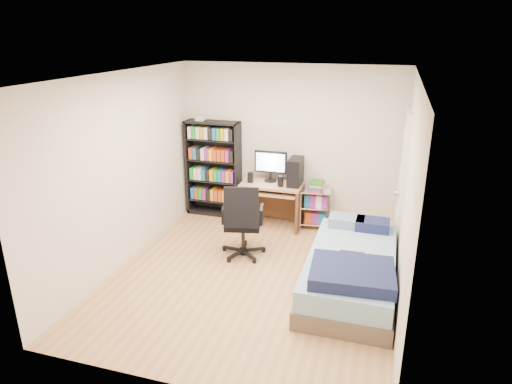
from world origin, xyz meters
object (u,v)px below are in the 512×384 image
(office_chair, at_px, (243,234))
(computer_desk, at_px, (278,187))
(media_shelf, at_px, (214,168))
(bed, at_px, (351,270))

(office_chair, bearing_deg, computer_desk, 67.41)
(computer_desk, height_order, office_chair, computer_desk)
(media_shelf, xyz_separation_m, bed, (2.46, -1.78, -0.56))
(computer_desk, bearing_deg, bed, -50.89)
(computer_desk, bearing_deg, office_chair, -99.90)
(computer_desk, height_order, bed, computer_desk)
(bed, bearing_deg, computer_desk, 129.11)
(office_chair, xyz_separation_m, bed, (1.51, -0.44, -0.08))
(media_shelf, relative_size, office_chair, 1.56)
(computer_desk, distance_m, office_chair, 1.22)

